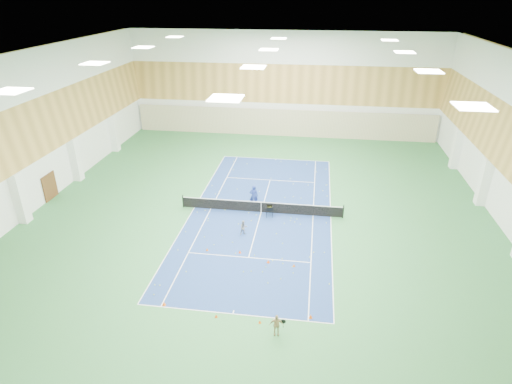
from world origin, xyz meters
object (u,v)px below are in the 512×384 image
(tennis_net, at_px, (261,206))
(child_apron, at_px, (276,325))
(coach, at_px, (254,196))
(child_court, at_px, (244,228))
(ball_cart, at_px, (269,211))

(tennis_net, distance_m, child_apron, 13.28)
(coach, height_order, child_court, coach)
(child_apron, distance_m, ball_cart, 12.57)
(coach, bearing_deg, child_apron, 97.92)
(tennis_net, bearing_deg, coach, 127.94)
(child_court, distance_m, ball_cart, 3.30)
(tennis_net, height_order, child_apron, child_apron)
(tennis_net, bearing_deg, child_apron, -79.16)
(child_court, bearing_deg, ball_cart, 33.97)
(coach, distance_m, child_apron, 14.36)
(child_apron, bearing_deg, ball_cart, 90.22)
(tennis_net, xyz_separation_m, child_court, (-0.81, -3.52, 0.01))
(child_court, bearing_deg, child_apron, -99.05)
(child_court, xyz_separation_m, ball_cart, (1.54, 2.92, -0.08))
(coach, xyz_separation_m, child_court, (-0.08, -4.46, -0.40))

